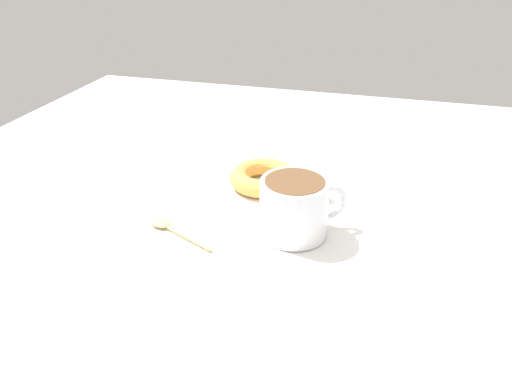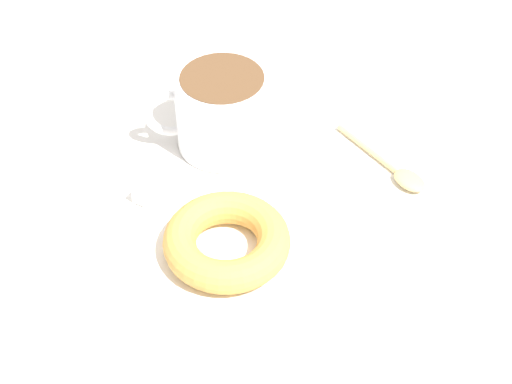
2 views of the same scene
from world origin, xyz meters
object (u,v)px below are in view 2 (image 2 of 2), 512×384
sugar_cube (144,193)px  donut (227,241)px  coffee_cup (221,110)px  spoon (398,172)px

sugar_cube → donut: bearing=-101.6°
coffee_cup → sugar_cube: 11.47cm
coffee_cup → sugar_cube: bearing=167.4°
coffee_cup → donut: size_ratio=1.02×
donut → sugar_cube: 10.40cm
spoon → donut: bearing=149.6°
donut → spoon: (16.64, -9.77, -1.08)cm
donut → spoon: size_ratio=0.97×
sugar_cube → spoon: bearing=-53.9°
coffee_cup → spoon: coffee_cup is taller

